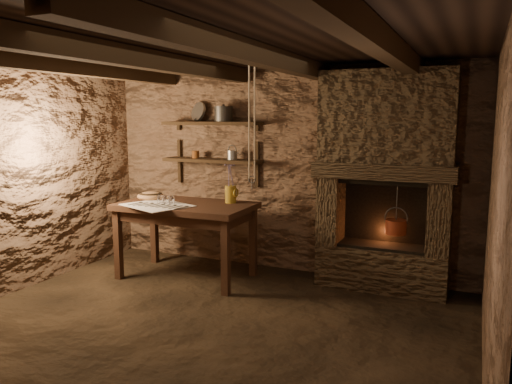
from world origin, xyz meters
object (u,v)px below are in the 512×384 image
at_px(work_table, 186,238).
at_px(iron_stockpot, 224,115).
at_px(red_pot, 396,226).
at_px(wooden_bowl, 151,196).
at_px(stoneware_jug, 231,186).

xyz_separation_m(work_table, iron_stockpot, (0.17, 0.61, 1.39)).
bearing_deg(iron_stockpot, red_pot, -3.31).
relative_size(wooden_bowl, red_pot, 0.58).
distance_m(wooden_bowl, red_pot, 2.82).
relative_size(work_table, wooden_bowl, 4.88).
bearing_deg(iron_stockpot, stoneware_jug, -52.76).
xyz_separation_m(wooden_bowl, iron_stockpot, (0.71, 0.53, 0.95)).
bearing_deg(stoneware_jug, red_pot, -11.52).
relative_size(stoneware_jug, red_pot, 0.84).
bearing_deg(work_table, wooden_bowl, 170.76).
height_order(stoneware_jug, iron_stockpot, iron_stockpot).
xyz_separation_m(stoneware_jug, wooden_bowl, (-0.98, -0.17, -0.16)).
xyz_separation_m(stoneware_jug, iron_stockpot, (-0.28, 0.36, 0.80)).
relative_size(work_table, stoneware_jug, 3.37).
bearing_deg(red_pot, wooden_bowl, -171.54).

